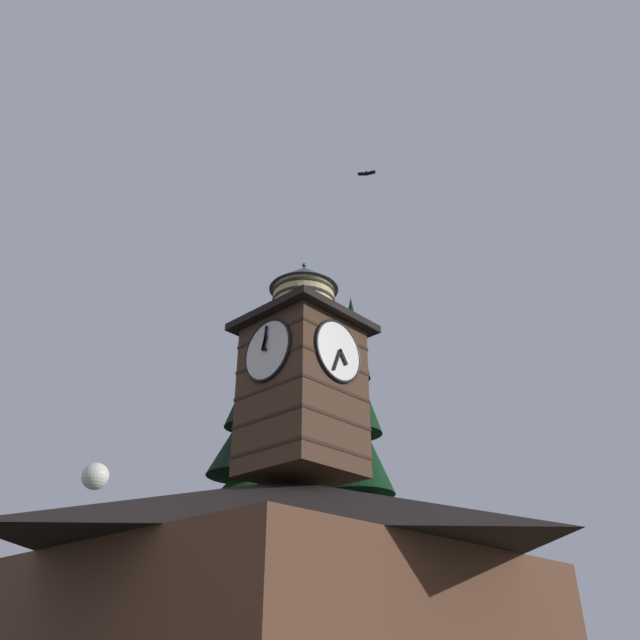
{
  "coord_description": "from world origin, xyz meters",
  "views": [
    {
      "loc": [
        14.03,
        12.57,
        2.15
      ],
      "look_at": [
        0.44,
        -0.21,
        12.14
      ],
      "focal_mm": 34.26,
      "sensor_mm": 36.0,
      "label": 1
    }
  ],
  "objects_px": {
    "clock_tower": "(303,373)",
    "pine_tree_behind": "(242,543)",
    "pine_tree_aside": "(356,506)",
    "building_main": "(286,596)",
    "flying_bird_high": "(367,173)",
    "moon": "(95,476)"
  },
  "relations": [
    {
      "from": "building_main",
      "to": "flying_bird_high",
      "type": "relative_size",
      "value": 21.03
    },
    {
      "from": "pine_tree_aside",
      "to": "moon",
      "type": "relative_size",
      "value": 7.34
    },
    {
      "from": "clock_tower",
      "to": "pine_tree_behind",
      "type": "relative_size",
      "value": 0.62
    },
    {
      "from": "building_main",
      "to": "pine_tree_behind",
      "type": "relative_size",
      "value": 1.02
    },
    {
      "from": "building_main",
      "to": "pine_tree_aside",
      "type": "distance_m",
      "value": 8.4
    },
    {
      "from": "moon",
      "to": "flying_bird_high",
      "type": "height_order",
      "value": "flying_bird_high"
    },
    {
      "from": "building_main",
      "to": "pine_tree_behind",
      "type": "bearing_deg",
      "value": -114.58
    },
    {
      "from": "pine_tree_aside",
      "to": "flying_bird_high",
      "type": "distance_m",
      "value": 13.35
    },
    {
      "from": "flying_bird_high",
      "to": "clock_tower",
      "type": "bearing_deg",
      "value": -86.18
    },
    {
      "from": "clock_tower",
      "to": "moon",
      "type": "bearing_deg",
      "value": -108.24
    },
    {
      "from": "pine_tree_aside",
      "to": "moon",
      "type": "distance_m",
      "value": 36.05
    },
    {
      "from": "moon",
      "to": "flying_bird_high",
      "type": "bearing_deg",
      "value": 73.2
    },
    {
      "from": "moon",
      "to": "pine_tree_aside",
      "type": "bearing_deg",
      "value": 80.51
    },
    {
      "from": "pine_tree_behind",
      "to": "moon",
      "type": "height_order",
      "value": "moon"
    },
    {
      "from": "clock_tower",
      "to": "pine_tree_behind",
      "type": "height_order",
      "value": "clock_tower"
    },
    {
      "from": "building_main",
      "to": "pine_tree_behind",
      "type": "xyz_separation_m",
      "value": [
        -2.06,
        -4.51,
        2.07
      ]
    },
    {
      "from": "moon",
      "to": "flying_bird_high",
      "type": "xyz_separation_m",
      "value": [
        12.4,
        41.09,
        1.58
      ]
    },
    {
      "from": "pine_tree_behind",
      "to": "pine_tree_aside",
      "type": "bearing_deg",
      "value": 162.51
    },
    {
      "from": "building_main",
      "to": "moon",
      "type": "distance_m",
      "value": 41.49
    },
    {
      "from": "building_main",
      "to": "pine_tree_aside",
      "type": "relative_size",
      "value": 0.74
    },
    {
      "from": "building_main",
      "to": "pine_tree_aside",
      "type": "height_order",
      "value": "pine_tree_aside"
    },
    {
      "from": "pine_tree_behind",
      "to": "flying_bird_high",
      "type": "height_order",
      "value": "flying_bird_high"
    }
  ]
}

